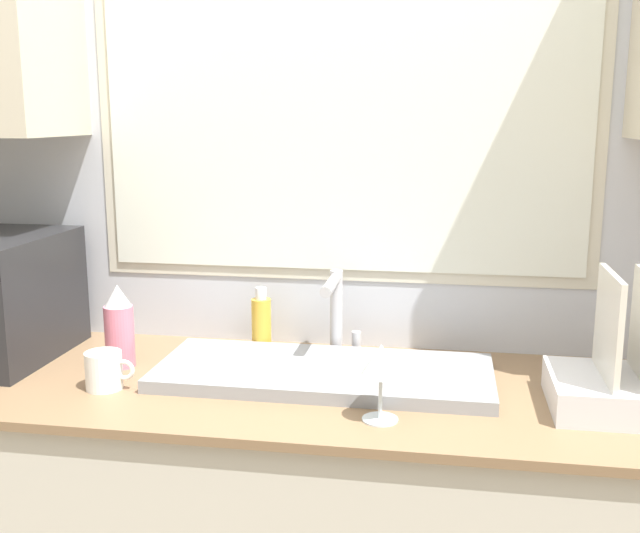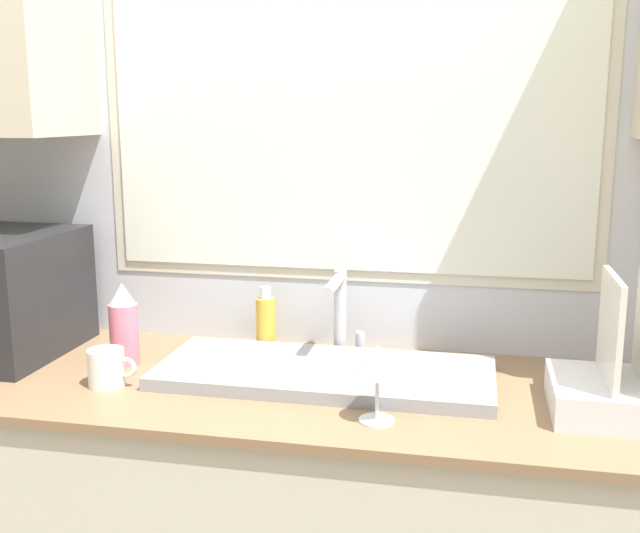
# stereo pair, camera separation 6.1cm
# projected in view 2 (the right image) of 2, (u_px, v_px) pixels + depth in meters

# --- Properties ---
(wall_back) EXTENTS (6.00, 0.38, 2.60)m
(wall_back) POSITION_uv_depth(u_px,v_px,m) (345.00, 157.00, 1.89)
(wall_back) COLOR silver
(wall_back) RESTS_ON ground_plane
(sink_basin) EXTENTS (0.77, 0.33, 0.03)m
(sink_basin) POSITION_uv_depth(u_px,v_px,m) (326.00, 373.00, 1.73)
(sink_basin) COLOR gray
(sink_basin) RESTS_ON countertop
(faucet) EXTENTS (0.08, 0.19, 0.22)m
(faucet) POSITION_uv_depth(u_px,v_px,m) (341.00, 306.00, 1.87)
(faucet) COLOR #B7B7BC
(faucet) RESTS_ON countertop
(spray_bottle) EXTENTS (0.07, 0.07, 0.20)m
(spray_bottle) POSITION_uv_depth(u_px,v_px,m) (124.00, 325.00, 1.83)
(spray_bottle) COLOR #D8728C
(spray_bottle) RESTS_ON countertop
(soap_bottle) EXTENTS (0.05, 0.05, 0.17)m
(soap_bottle) POSITION_uv_depth(u_px,v_px,m) (266.00, 322.00, 1.95)
(soap_bottle) COLOR gold
(soap_bottle) RESTS_ON countertop
(mug_near_sink) EXTENTS (0.11, 0.08, 0.09)m
(mug_near_sink) POSITION_uv_depth(u_px,v_px,m) (107.00, 368.00, 1.69)
(mug_near_sink) COLOR white
(mug_near_sink) RESTS_ON countertop
(wine_glass) EXTENTS (0.08, 0.08, 0.16)m
(wine_glass) POSITION_uv_depth(u_px,v_px,m) (378.00, 364.00, 1.47)
(wine_glass) COLOR silver
(wine_glass) RESTS_ON countertop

